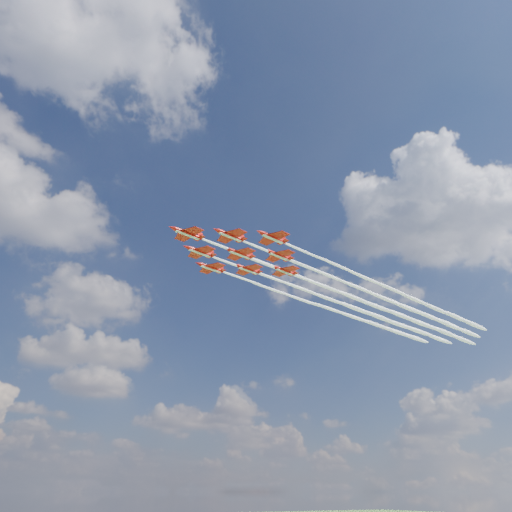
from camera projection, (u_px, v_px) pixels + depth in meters
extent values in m
cylinder|color=red|center=(187.00, 234.00, 145.49)|extent=(8.72, 3.38, 1.20)
cone|color=red|center=(172.00, 227.00, 142.18)|extent=(2.41, 1.71, 1.20)
cone|color=red|center=(201.00, 239.00, 148.60)|extent=(1.86, 1.47, 1.09)
ellipsoid|color=black|center=(181.00, 230.00, 144.37)|extent=(2.44, 1.54, 0.78)
cube|color=red|center=(189.00, 234.00, 145.80)|extent=(5.92, 10.57, 0.15)
cube|color=red|center=(199.00, 238.00, 148.14)|extent=(2.47, 4.18, 0.13)
cube|color=red|center=(200.00, 235.00, 148.69)|extent=(1.72, 0.59, 1.96)
cube|color=silver|center=(187.00, 235.00, 145.26)|extent=(8.14, 3.03, 0.13)
cylinder|color=red|center=(230.00, 236.00, 146.64)|extent=(8.72, 3.38, 1.20)
cone|color=red|center=(216.00, 230.00, 143.33)|extent=(2.41, 1.71, 1.20)
cone|color=red|center=(243.00, 241.00, 149.75)|extent=(1.86, 1.47, 1.09)
ellipsoid|color=black|center=(225.00, 232.00, 145.53)|extent=(2.44, 1.54, 0.78)
cube|color=red|center=(232.00, 236.00, 146.95)|extent=(5.92, 10.57, 0.15)
cube|color=red|center=(241.00, 240.00, 149.29)|extent=(2.47, 4.18, 0.13)
cube|color=red|center=(242.00, 237.00, 149.84)|extent=(1.72, 0.59, 1.96)
cube|color=silver|center=(230.00, 237.00, 146.41)|extent=(8.14, 3.03, 0.13)
cylinder|color=red|center=(200.00, 252.00, 156.62)|extent=(8.72, 3.38, 1.20)
cone|color=red|center=(186.00, 247.00, 153.31)|extent=(2.41, 1.71, 1.20)
cone|color=red|center=(213.00, 257.00, 159.73)|extent=(1.86, 1.47, 1.09)
ellipsoid|color=black|center=(194.00, 248.00, 155.50)|extent=(2.44, 1.54, 0.78)
cube|color=red|center=(201.00, 253.00, 156.93)|extent=(5.92, 10.57, 0.15)
cube|color=red|center=(211.00, 256.00, 159.27)|extent=(2.47, 4.18, 0.13)
cube|color=red|center=(212.00, 253.00, 159.82)|extent=(1.72, 0.59, 1.96)
cube|color=silver|center=(200.00, 253.00, 156.39)|extent=(8.14, 3.03, 0.13)
cylinder|color=red|center=(273.00, 238.00, 147.79)|extent=(8.72, 3.38, 1.20)
cone|color=red|center=(259.00, 232.00, 144.48)|extent=(2.41, 1.71, 1.20)
cone|color=red|center=(285.00, 243.00, 150.91)|extent=(1.86, 1.47, 1.09)
ellipsoid|color=black|center=(267.00, 234.00, 146.68)|extent=(2.44, 1.54, 0.78)
cube|color=red|center=(274.00, 238.00, 148.10)|extent=(5.92, 10.57, 0.15)
cube|color=red|center=(283.00, 242.00, 150.44)|extent=(2.47, 4.18, 0.13)
cube|color=red|center=(283.00, 239.00, 151.00)|extent=(1.72, 0.59, 1.96)
cube|color=silver|center=(273.00, 239.00, 147.56)|extent=(8.14, 3.03, 0.13)
cylinder|color=red|center=(240.00, 254.00, 157.77)|extent=(8.72, 3.38, 1.20)
cone|color=red|center=(226.00, 249.00, 154.46)|extent=(2.41, 1.71, 1.20)
cone|color=red|center=(252.00, 258.00, 160.89)|extent=(1.86, 1.47, 1.09)
ellipsoid|color=black|center=(235.00, 250.00, 156.66)|extent=(2.44, 1.54, 0.78)
cube|color=red|center=(241.00, 254.00, 158.08)|extent=(5.92, 10.57, 0.15)
cube|color=red|center=(250.00, 258.00, 160.42)|extent=(2.47, 4.18, 0.13)
cube|color=red|center=(251.00, 255.00, 160.97)|extent=(1.72, 0.59, 1.96)
cube|color=silver|center=(240.00, 255.00, 157.54)|extent=(8.14, 3.03, 0.13)
cylinder|color=red|center=(211.00, 268.00, 167.75)|extent=(8.72, 3.38, 1.20)
cone|color=red|center=(198.00, 263.00, 164.44)|extent=(2.41, 1.71, 1.20)
cone|color=red|center=(223.00, 272.00, 170.87)|extent=(1.86, 1.47, 1.09)
ellipsoid|color=black|center=(206.00, 265.00, 166.64)|extent=(2.44, 1.54, 0.78)
cube|color=red|center=(212.00, 268.00, 168.06)|extent=(5.92, 10.57, 0.15)
cube|color=red|center=(221.00, 271.00, 170.40)|extent=(2.47, 4.18, 0.13)
cube|color=red|center=(222.00, 269.00, 170.95)|extent=(1.72, 0.59, 1.96)
cube|color=silver|center=(211.00, 269.00, 167.52)|extent=(8.14, 3.03, 0.13)
cylinder|color=red|center=(279.00, 255.00, 158.92)|extent=(8.72, 3.38, 1.20)
cone|color=red|center=(267.00, 250.00, 155.61)|extent=(2.41, 1.71, 1.20)
cone|color=red|center=(290.00, 260.00, 162.04)|extent=(1.86, 1.47, 1.09)
ellipsoid|color=black|center=(274.00, 252.00, 157.81)|extent=(2.44, 1.54, 0.78)
cube|color=red|center=(280.00, 256.00, 159.23)|extent=(5.92, 10.57, 0.15)
cube|color=red|center=(289.00, 259.00, 161.57)|extent=(2.47, 4.18, 0.13)
cube|color=red|center=(289.00, 257.00, 162.13)|extent=(1.72, 0.59, 1.96)
cube|color=silver|center=(279.00, 257.00, 158.69)|extent=(8.14, 3.03, 0.13)
cylinder|color=red|center=(248.00, 269.00, 168.90)|extent=(8.72, 3.38, 1.20)
cone|color=red|center=(236.00, 265.00, 165.59)|extent=(2.41, 1.71, 1.20)
cone|color=red|center=(259.00, 273.00, 172.02)|extent=(1.86, 1.47, 1.09)
ellipsoid|color=black|center=(243.00, 266.00, 167.79)|extent=(2.44, 1.54, 0.78)
cube|color=red|center=(249.00, 270.00, 169.21)|extent=(5.92, 10.57, 0.15)
cube|color=red|center=(257.00, 273.00, 171.55)|extent=(2.47, 4.18, 0.13)
cube|color=red|center=(258.00, 270.00, 172.11)|extent=(1.72, 0.59, 1.96)
cube|color=silver|center=(248.00, 271.00, 168.67)|extent=(8.14, 3.03, 0.13)
cylinder|color=red|center=(285.00, 271.00, 170.06)|extent=(8.72, 3.38, 1.20)
cone|color=red|center=(273.00, 266.00, 166.74)|extent=(2.41, 1.71, 1.20)
cone|color=red|center=(295.00, 275.00, 173.17)|extent=(1.86, 1.47, 1.09)
ellipsoid|color=black|center=(280.00, 268.00, 168.94)|extent=(2.44, 1.54, 0.78)
cube|color=red|center=(286.00, 271.00, 170.36)|extent=(5.92, 10.57, 0.15)
cube|color=red|center=(293.00, 274.00, 172.71)|extent=(2.47, 4.18, 0.13)
cube|color=red|center=(294.00, 272.00, 173.26)|extent=(1.72, 0.59, 1.96)
cube|color=silver|center=(285.00, 272.00, 169.82)|extent=(8.14, 3.03, 0.13)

